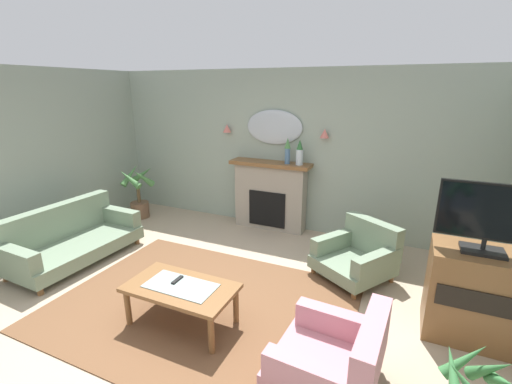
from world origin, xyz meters
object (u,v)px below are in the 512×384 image
Objects in this scene: armchair_beside_couch at (336,358)px; armchair_in_corner at (358,254)px; wall_mirror at (274,127)px; tv_cabinet at (473,294)px; tv_flatscreen at (490,217)px; mantel_vase_centre at (300,153)px; fireplace at (270,196)px; wall_sconce_right at (325,133)px; floral_couch at (70,238)px; wall_sconce_left at (227,128)px; coffee_table at (181,291)px; potted_plant_tall_palm at (138,194)px; mantel_vase_left at (288,150)px; tv_remote at (177,280)px.

armchair_in_corner is at bearing 93.42° from armchair_beside_couch.
wall_mirror is 3.58m from tv_cabinet.
tv_cabinet is 1.07× the size of tv_flatscreen.
mantel_vase_centre is 0.64m from wall_mirror.
fireplace is 9.71× the size of wall_sconce_right.
floral_couch reaches higher than armchair_in_corner.
wall_sconce_left reaches higher than floral_couch.
wall_sconce_left is 1.70m from wall_sconce_right.
wall_sconce_right is at bearing 76.15° from coffee_table.
potted_plant_tall_palm is at bearing 99.81° from floral_couch.
wall_sconce_right is (0.35, 0.12, 0.31)m from mantel_vase_centre.
mantel_vase_left reaches higher than tv_flatscreen.
mantel_vase_centre is at bearing -5.08° from wall_sconce_left.
potted_plant_tall_palm is (-3.25, -0.62, -1.21)m from wall_sconce_right.
armchair_in_corner is (1.63, -1.03, -0.27)m from fireplace.
wall_mirror is at bearing 150.46° from mantel_vase_left.
wall_mirror reaches higher than tv_cabinet.
wall_mirror is 1.07× the size of tv_cabinet.
wall_sconce_right is at bearing 6.16° from fireplace.
armchair_beside_couch is 1.89m from armchair_in_corner.
mantel_vase_left is at bearing 10.50° from potted_plant_tall_palm.
mantel_vase_left is 0.20m from mantel_vase_centre.
fireplace is 3.36× the size of mantel_vase_centre.
coffee_table is (-0.70, -2.83, -1.28)m from wall_sconce_right.
wall_sconce_left is 0.88× the size of tv_remote.
coffee_table is 1.22× the size of tv_cabinet.
mantel_vase_centre reaches higher than coffee_table.
fireplace is 2.46m from potted_plant_tall_palm.
floral_couch is (-2.41, -2.19, -1.06)m from mantel_vase_left.
mantel_vase_left is at bearing -5.39° from fireplace.
wall_sconce_right is at bearing 136.36° from tv_flatscreen.
coffee_table is 3.38m from potted_plant_tall_palm.
tv_flatscreen is at bearing -13.26° from potted_plant_tall_palm.
tv_flatscreen is (1.04, 1.16, 0.94)m from armchair_beside_couch.
wall_mirror is at bearing 91.37° from tv_remote.
tv_cabinet is at bearing 19.32° from tv_remote.
armchair_beside_couch is (1.74, -2.91, -0.27)m from fireplace.
tv_remote is 1.70m from armchair_beside_couch.
wall_mirror reaches higher than tv_remote.
potted_plant_tall_palm is at bearing 166.96° from tv_cabinet.
mantel_vase_centre is at bearing 9.79° from potted_plant_tall_palm.
wall_sconce_right is at bearing 12.31° from mantel_vase_left.
wall_sconce_right is 0.16× the size of tv_cabinet.
wall_sconce_left is (-1.15, 0.12, 0.28)m from mantel_vase_left.
fireplace reaches higher than armchair_beside_couch.
wall_mirror reaches higher than armchair_beside_couch.
wall_sconce_left is 0.13× the size of coffee_table.
tv_remote is 2.98m from tv_flatscreen.
tv_flatscreen is (1.93, -1.84, -0.41)m from wall_sconce_right.
floral_couch is at bearing -174.58° from tv_flatscreen.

